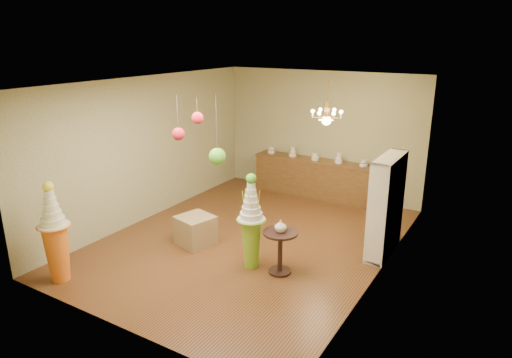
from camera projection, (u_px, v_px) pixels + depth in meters
The scene contains 17 objects.
floor at pixel (250, 240), 8.80m from camera, with size 6.50×6.50×0.00m, color #522F16.
ceiling at pixel (249, 82), 7.90m from camera, with size 6.50×6.50×0.00m, color silver.
wall_back at pixel (321, 134), 11.00m from camera, with size 5.00×0.04×3.00m, color #9A986C.
wall_front at pixel (112, 225), 5.69m from camera, with size 5.00×0.04×3.00m, color #9A986C.
wall_left at pixel (149, 149), 9.58m from camera, with size 0.04×6.50×3.00m, color #9A986C.
wall_right at pixel (385, 188), 7.11m from camera, with size 0.04×6.50×3.00m, color #9A986C.
pedestal_green at pixel (251, 231), 7.60m from camera, with size 0.50×0.50×1.66m.
pedestal_orange at pixel (56, 244), 7.17m from camera, with size 0.59×0.59×1.67m.
burlap_riser at pixel (196, 230), 8.55m from camera, with size 0.61×0.61×0.55m, color olive.
sideboard at pixel (314, 177), 11.08m from camera, with size 3.04×0.54×1.16m.
shelving_unit at pixel (386, 206), 8.03m from camera, with size 0.33×1.20×1.80m.
round_table at pixel (280, 246), 7.45m from camera, with size 0.67×0.67×0.74m.
vase at pixel (281, 226), 7.35m from camera, with size 0.19×0.19×0.20m, color beige.
pom_red_left at pixel (179, 134), 6.80m from camera, with size 0.19×0.19×0.73m.
pom_green_mid at pixel (217, 156), 7.15m from camera, with size 0.27×0.27×1.18m.
pom_red_right at pixel (197, 118), 6.37m from camera, with size 0.17×0.17×0.42m.
chandelier at pixel (327, 118), 8.51m from camera, with size 0.78×0.78×0.85m.
Camera 1 is at (4.25, -6.82, 3.76)m, focal length 32.00 mm.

